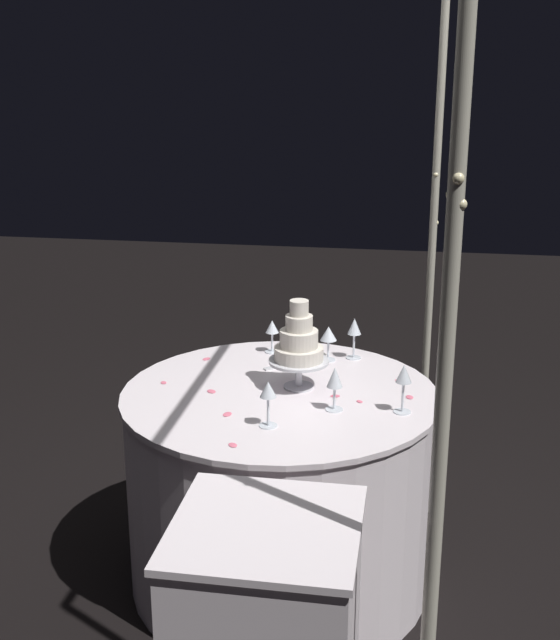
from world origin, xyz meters
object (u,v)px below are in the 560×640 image
main_table (280,487)px  wine_glass_2 (404,377)px  decorative_arch (441,196)px  cake_knife (300,361)px  wine_glass_5 (335,380)px  wine_glass_1 (328,335)px  wine_glass_4 (354,329)px  wine_glass_3 (268,393)px  wine_glass_0 (272,329)px  tiered_cake (299,344)px

main_table → wine_glass_2: (0.11, 0.44, 0.51)m
decorative_arch → cake_knife: 0.94m
wine_glass_5 → cake_knife: size_ratio=0.67×
wine_glass_2 → cake_knife: 0.61m
wine_glass_1 → wine_glass_4: size_ratio=0.84×
wine_glass_2 → wine_glass_4: size_ratio=1.03×
cake_knife → wine_glass_5: bearing=22.0°
wine_glass_2 → wine_glass_3: size_ratio=1.10×
main_table → wine_glass_3: 0.58m
wine_glass_0 → wine_glass_5: wine_glass_5 is taller
wine_glass_4 → wine_glass_5: (0.53, -0.02, -0.01)m
decorative_arch → cake_knife: size_ratio=9.84×
wine_glass_1 → wine_glass_4: 0.11m
decorative_arch → tiered_cake: decorative_arch is taller
tiered_cake → wine_glass_4: size_ratio=1.97×
wine_glass_1 → wine_glass_3: (0.66, -0.12, 0.01)m
wine_glass_0 → wine_glass_3: wine_glass_3 is taller
main_table → tiered_cake: tiered_cake is taller
main_table → wine_glass_0: 0.65m
decorative_arch → wine_glass_0: size_ratio=16.65×
wine_glass_2 → cake_knife: size_ratio=0.74×
wine_glass_3 → cake_knife: bearing=178.5°
main_table → tiered_cake: size_ratio=3.47×
main_table → cake_knife: cake_knife is taller
wine_glass_1 → wine_glass_5: size_ratio=0.91×
wine_glass_4 → cake_knife: (0.08, -0.21, -0.12)m
decorative_arch → wine_glass_0: decorative_arch is taller
wine_glass_3 → decorative_arch: bearing=119.5°
wine_glass_0 → cake_knife: bearing=52.7°
wine_glass_5 → cake_knife: wine_glass_5 is taller
main_table → wine_glass_3: size_ratio=7.32×
main_table → cake_knife: bearing=175.2°
decorative_arch → main_table: decorative_arch is taller
wine_glass_5 → wine_glass_4: bearing=177.5°
decorative_arch → wine_glass_4: 0.78m
wine_glass_1 → tiered_cake: bearing=-13.5°
wine_glass_3 → wine_glass_5: wine_glass_3 is taller
wine_glass_4 → main_table: bearing=-30.0°
tiered_cake → wine_glass_0: bearing=-156.1°
tiered_cake → wine_glass_1: 0.32m
wine_glass_2 → wine_glass_3: (0.19, -0.43, -0.01)m
wine_glass_0 → main_table: bearing=13.7°
decorative_arch → wine_glass_4: (-0.40, -0.30, -0.60)m
tiered_cake → wine_glass_3: (0.35, -0.05, -0.05)m
wine_glass_1 → cake_knife: wine_glass_1 is taller
wine_glass_4 → cake_knife: size_ratio=0.72×
wine_glass_4 → wine_glass_5: wine_glass_4 is taller
wine_glass_0 → wine_glass_1: wine_glass_1 is taller
wine_glass_3 → wine_glass_4: 0.74m
wine_glass_1 → wine_glass_3: wine_glass_3 is taller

